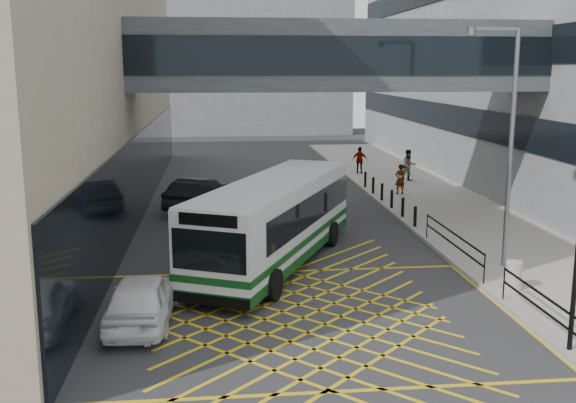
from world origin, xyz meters
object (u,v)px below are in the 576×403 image
object	(u,v)px
car_white	(142,298)
pedestrian_b	(409,166)
car_silver	(257,192)
bus	(276,219)
car_dark	(199,193)
litter_bin	(514,275)
pedestrian_a	(400,179)
pedestrian_c	(360,160)
street_lamp	(507,134)

from	to	relation	value
car_white	pedestrian_b	world-z (taller)	pedestrian_b
car_silver	bus	bearing A→B (deg)	68.69
car_dark	pedestrian_b	distance (m)	14.08
litter_bin	pedestrian_a	size ratio (longest dim) A/B	0.54
pedestrian_c	street_lamp	bearing A→B (deg)	110.57
bus	pedestrian_c	distance (m)	21.01
car_dark	street_lamp	xyz separation A→B (m)	(10.76, -11.81, 4.01)
pedestrian_a	bus	bearing A→B (deg)	45.06
bus	pedestrian_a	world-z (taller)	bus
car_dark	street_lamp	distance (m)	16.47
pedestrian_b	pedestrian_c	distance (m)	4.07
car_white	pedestrian_a	distance (m)	21.40
bus	street_lamp	size ratio (longest dim) A/B	1.36
pedestrian_a	pedestrian_b	distance (m)	4.50
litter_bin	pedestrian_c	distance (m)	23.79
bus	car_white	world-z (taller)	bus
litter_bin	car_silver	bearing A→B (deg)	116.36
car_white	car_dark	distance (m)	15.67
car_white	car_silver	xyz separation A→B (m)	(4.18, 15.78, 0.04)
bus	car_dark	xyz separation A→B (m)	(-3.03, 10.23, -0.87)
pedestrian_c	car_dark	bearing A→B (deg)	61.94
car_white	street_lamp	xyz separation A→B (m)	(11.95, 3.82, 4.07)
car_silver	litter_bin	bearing A→B (deg)	94.80
car_white	litter_bin	xyz separation A→B (m)	(11.35, 1.31, -0.13)
pedestrian_c	litter_bin	bearing A→B (deg)	109.00
bus	pedestrian_c	bearing A→B (deg)	94.68
car_silver	pedestrian_a	size ratio (longest dim) A/B	3.05
car_dark	bus	bearing A→B (deg)	130.64
street_lamp	litter_bin	xyz separation A→B (m)	(-0.60, -2.51, -4.20)
bus	street_lamp	distance (m)	8.49
street_lamp	car_white	bearing A→B (deg)	-162.62
car_silver	street_lamp	size ratio (longest dim) A/B	0.61
car_white	pedestrian_c	bearing A→B (deg)	-111.99
bus	pedestrian_a	distance (m)	14.58
bus	car_dark	size ratio (longest dim) A/B	2.19
street_lamp	litter_bin	distance (m)	4.93
car_dark	car_white	bearing A→B (deg)	109.73
street_lamp	pedestrian_c	xyz separation A→B (m)	(-0.43, 21.28, -3.78)
litter_bin	pedestrian_a	distance (m)	16.33
pedestrian_a	pedestrian_b	bearing A→B (deg)	-124.04
car_white	pedestrian_c	distance (m)	27.62
litter_bin	pedestrian_b	bearing A→B (deg)	83.02
pedestrian_b	pedestrian_c	xyz separation A→B (m)	(-2.34, 3.32, -0.09)
car_dark	pedestrian_b	size ratio (longest dim) A/B	2.64
car_silver	pedestrian_a	xyz separation A→B (m)	(7.98, 1.83, 0.20)
car_white	car_silver	size ratio (longest dim) A/B	0.92
car_white	pedestrian_a	world-z (taller)	pedestrian_a
pedestrian_a	pedestrian_b	size ratio (longest dim) A/B	0.86
litter_bin	pedestrian_a	bearing A→B (deg)	87.14
pedestrian_a	pedestrian_c	distance (m)	7.52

